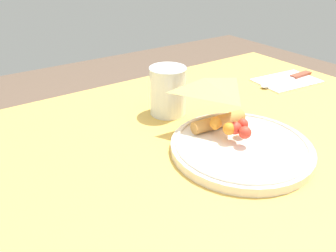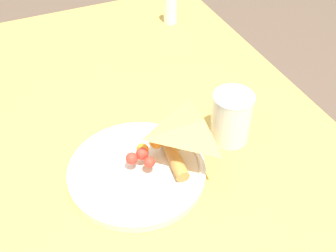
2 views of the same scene
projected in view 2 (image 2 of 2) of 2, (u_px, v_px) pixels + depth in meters
dining_table at (114, 178)px, 0.89m from camera, size 1.17×0.89×0.74m
plate_pizza at (139, 168)px, 0.76m from camera, size 0.25×0.25×0.05m
milk_glass at (231, 119)px, 0.81m from camera, size 0.08×0.08×0.10m
pepper_shaker at (170, 5)px, 1.15m from camera, size 0.04×0.04×0.10m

